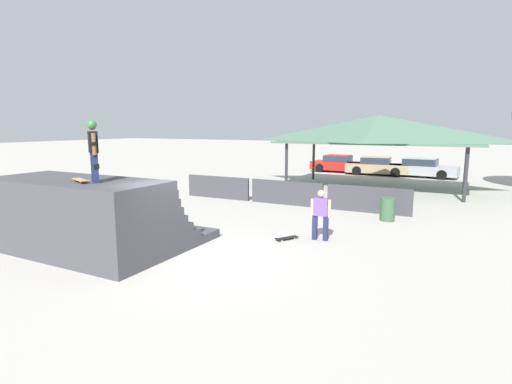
{
  "coord_description": "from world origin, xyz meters",
  "views": [
    {
      "loc": [
        6.13,
        -8.0,
        3.41
      ],
      "look_at": [
        -0.31,
        4.4,
        1.11
      ],
      "focal_mm": 28.0,
      "sensor_mm": 36.0,
      "label": 1
    }
  ],
  "objects": [
    {
      "name": "ground_plane",
      "position": [
        0.0,
        0.0,
        0.0
      ],
      "size": [
        160.0,
        160.0,
        0.0
      ],
      "primitive_type": "plane",
      "color": "#ADA8A0"
    },
    {
      "name": "quarter_pipe_ramp",
      "position": [
        -3.03,
        -0.51,
        0.89
      ],
      "size": [
        5.17,
        4.15,
        2.02
      ],
      "color": "#424247",
      "rests_on": "ground"
    },
    {
      "name": "skater_on_deck",
      "position": [
        -2.08,
        -1.01,
        2.91
      ],
      "size": [
        0.62,
        0.5,
        1.55
      ],
      "rotation": [
        0.0,
        0.0,
        -0.62
      ],
      "color": "#1E2347",
      "rests_on": "quarter_pipe_ramp"
    },
    {
      "name": "skateboard_on_deck",
      "position": [
        -2.4,
        -1.18,
        2.07
      ],
      "size": [
        0.85,
        0.51,
        0.09
      ],
      "rotation": [
        0.0,
        0.0,
        -0.41
      ],
      "color": "red",
      "rests_on": "quarter_pipe_ramp"
    },
    {
      "name": "bystander_walking",
      "position": [
        2.45,
        3.31,
        0.86
      ],
      "size": [
        0.62,
        0.25,
        1.54
      ],
      "rotation": [
        0.0,
        0.0,
        3.26
      ],
      "color": "#1E2347",
      "rests_on": "ground"
    },
    {
      "name": "skateboard_on_ground",
      "position": [
        1.54,
        2.83,
        0.06
      ],
      "size": [
        0.57,
        0.77,
        0.09
      ],
      "rotation": [
        0.0,
        0.0,
        4.18
      ],
      "color": "silver",
      "rests_on": "ground"
    },
    {
      "name": "barrier_fence",
      "position": [
        -0.65,
        7.94,
        0.53
      ],
      "size": [
        10.46,
        0.12,
        1.05
      ],
      "color": "#3D3D42",
      "rests_on": "ground"
    },
    {
      "name": "pavilion_shelter",
      "position": [
        1.92,
        14.47,
        3.25
      ],
      "size": [
        10.34,
        5.29,
        4.02
      ],
      "color": "#2D2D33",
      "rests_on": "ground"
    },
    {
      "name": "trash_bin",
      "position": [
        3.83,
        6.85,
        0.42
      ],
      "size": [
        0.52,
        0.52,
        0.85
      ],
      "primitive_type": "cylinder",
      "color": "#385B3D",
      "rests_on": "ground"
    },
    {
      "name": "parked_car_red",
      "position": [
        -2.16,
        21.55,
        0.6
      ],
      "size": [
        4.09,
        1.93,
        1.27
      ],
      "rotation": [
        0.0,
        0.0,
        -0.04
      ],
      "color": "red",
      "rests_on": "ground"
    },
    {
      "name": "parked_car_tan",
      "position": [
        0.76,
        20.98,
        0.6
      ],
      "size": [
        4.33,
        1.91,
        1.27
      ],
      "rotation": [
        0.0,
        0.0,
        0.06
      ],
      "color": "tan",
      "rests_on": "ground"
    },
    {
      "name": "parked_car_silver",
      "position": [
        3.68,
        21.1,
        0.6
      ],
      "size": [
        4.67,
        2.14,
        1.27
      ],
      "rotation": [
        0.0,
        0.0,
        -0.1
      ],
      "color": "#A8AAAF",
      "rests_on": "ground"
    }
  ]
}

